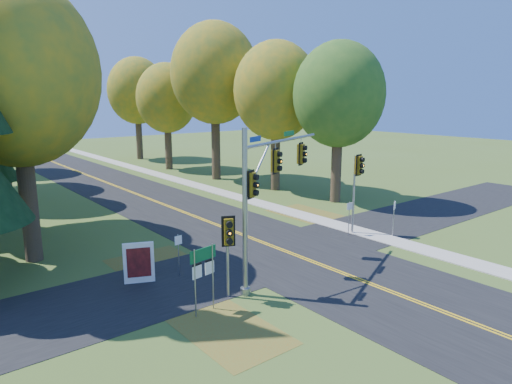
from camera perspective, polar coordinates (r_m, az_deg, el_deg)
ground at (r=24.11m, az=7.04°, el=-8.65°), size 160.00×160.00×0.00m
road_main at (r=24.11m, az=7.05°, el=-8.63°), size 8.00×160.00×0.02m
road_cross at (r=25.46m, az=3.81°, el=-7.45°), size 60.00×6.00×0.02m
centerline_left at (r=24.03m, az=6.88°, el=-8.65°), size 0.10×160.00×0.01m
centerline_right at (r=24.17m, az=7.21°, el=-8.54°), size 0.10×160.00×0.01m
sidewalk_east at (r=28.65m, az=15.81°, el=-5.63°), size 1.60×160.00×0.06m
leaf_patch_w_near at (r=23.53m, az=-11.56°, el=-9.32°), size 4.00×6.00×0.00m
leaf_patch_e at (r=32.76m, az=7.90°, el=-3.15°), size 3.50×8.00×0.00m
leaf_patch_w_far at (r=17.55m, az=-3.64°, el=-16.72°), size 3.00×5.00×0.00m
tree_w_a at (r=25.63m, az=-27.74°, el=12.94°), size 8.00×8.00×14.15m
tree_e_a at (r=37.07m, az=10.30°, el=11.82°), size 7.20×7.20×12.73m
tree_e_b at (r=41.48m, az=2.51°, el=12.47°), size 7.60×7.60×13.33m
tree_e_c at (r=47.34m, az=-5.18°, el=14.48°), size 8.80×8.80×15.79m
tree_e_d at (r=54.88m, az=-11.09°, el=11.40°), size 7.00×7.00×12.32m
tree_e_e at (r=65.04m, az=-14.65°, el=12.10°), size 7.80×7.80×13.74m
traffic_mast at (r=20.48m, az=1.40°, el=1.19°), size 7.32×3.49×7.18m
east_signal_pole at (r=28.42m, az=12.60°, el=2.20°), size 0.58×0.67×5.00m
ped_signal_pole at (r=18.89m, az=-3.48°, el=-5.72°), size 0.54×0.65×3.64m
route_sign_cluster at (r=18.04m, az=-6.58°, el=-9.22°), size 1.27×0.24×2.75m
info_kiosk at (r=21.74m, az=-14.43°, el=-8.59°), size 1.34×0.73×1.91m
reg_sign_e_north at (r=28.57m, az=11.59°, el=-2.49°), size 0.41×0.10×2.13m
reg_sign_e_south at (r=28.85m, az=16.88°, el=-2.42°), size 0.41×0.20×2.27m
reg_sign_w at (r=21.97m, az=-9.67°, el=-6.87°), size 0.39×0.08×2.07m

